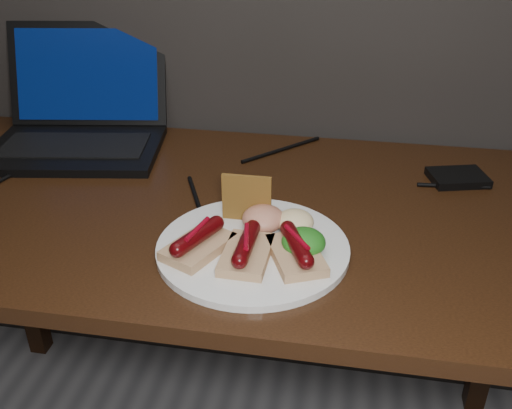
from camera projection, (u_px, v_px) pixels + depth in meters
name	position (u px, v px, depth m)	size (l,w,h in m)	color
desk	(213.00, 242.00, 1.11)	(1.40, 0.70, 0.75)	#371D0D
laptop	(80.00, 120.00, 1.29)	(0.42, 0.39, 0.25)	black
hard_drive	(458.00, 178.00, 1.14)	(0.11, 0.08, 0.02)	black
desk_cables	(222.00, 173.00, 1.17)	(0.98, 0.42, 0.01)	black
plate	(253.00, 248.00, 0.92)	(0.31, 0.31, 0.01)	white
bread_sausage_left	(198.00, 242.00, 0.90)	(0.11, 0.13, 0.04)	tan
bread_sausage_center	(246.00, 250.00, 0.88)	(0.07, 0.12, 0.04)	tan
bread_sausage_right	(296.00, 250.00, 0.88)	(0.11, 0.13, 0.04)	tan
crispbread	(247.00, 198.00, 0.97)	(0.09, 0.01, 0.09)	#905F27
salad_greens	(304.00, 242.00, 0.89)	(0.07, 0.07, 0.04)	#1C5D12
salsa_mound	(263.00, 218.00, 0.96)	(0.07, 0.07, 0.04)	#A91010
coleslaw_mound	(295.00, 221.00, 0.95)	(0.06, 0.06, 0.04)	white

